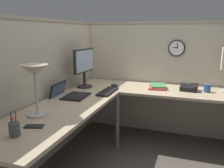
# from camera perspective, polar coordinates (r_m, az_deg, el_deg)

# --- Properties ---
(ground_plane) EXTENTS (6.80, 6.80, 0.00)m
(ground_plane) POSITION_cam_1_polar(r_m,az_deg,el_deg) (2.94, 3.37, -16.79)
(ground_plane) COLOR #4C443D
(cubicle_wall_back) EXTENTS (2.57, 0.12, 1.58)m
(cubicle_wall_back) POSITION_cam_1_polar(r_m,az_deg,el_deg) (2.69, -16.77, -1.87)
(cubicle_wall_back) COLOR #B7AD99
(cubicle_wall_back) RESTS_ON ground
(cubicle_wall_right) EXTENTS (0.12, 2.37, 1.58)m
(cubicle_wall_right) POSITION_cam_1_polar(r_m,az_deg,el_deg) (3.42, 11.83, 1.43)
(cubicle_wall_right) COLOR #B7AD99
(cubicle_wall_right) RESTS_ON ground
(desk) EXTENTS (2.35, 2.15, 0.73)m
(desk) POSITION_cam_1_polar(r_m,az_deg,el_deg) (2.54, 3.68, -6.02)
(desk) COLOR tan
(desk) RESTS_ON ground
(monitor) EXTENTS (0.46, 0.20, 0.50)m
(monitor) POSITION_cam_1_polar(r_m,az_deg,el_deg) (3.04, -6.81, 4.62)
(monitor) COLOR #232326
(monitor) RESTS_ON desk
(laptop) EXTENTS (0.36, 0.40, 0.22)m
(laptop) POSITION_cam_1_polar(r_m,az_deg,el_deg) (2.68, -10.65, -2.45)
(laptop) COLOR black
(laptop) RESTS_ON desk
(keyboard) EXTENTS (0.43, 0.14, 0.02)m
(keyboard) POSITION_cam_1_polar(r_m,az_deg,el_deg) (2.81, -1.04, -1.80)
(keyboard) COLOR black
(keyboard) RESTS_ON desk
(computer_mouse) EXTENTS (0.06, 0.10, 0.03)m
(computer_mouse) POSITION_cam_1_polar(r_m,az_deg,el_deg) (3.10, 0.61, -0.30)
(computer_mouse) COLOR #232326
(computer_mouse) RESTS_ON desk
(desk_lamp_dome) EXTENTS (0.24, 0.24, 0.44)m
(desk_lamp_dome) POSITION_cam_1_polar(r_m,az_deg,el_deg) (2.06, -18.35, 2.27)
(desk_lamp_dome) COLOR #B7BABF
(desk_lamp_dome) RESTS_ON desk
(pen_cup) EXTENTS (0.08, 0.08, 0.18)m
(pen_cup) POSITION_cam_1_polar(r_m,az_deg,el_deg) (1.79, -22.69, -10.06)
(pen_cup) COLOR #4C4C51
(pen_cup) RESTS_ON desk
(cell_phone) EXTENTS (0.11, 0.16, 0.01)m
(cell_phone) POSITION_cam_1_polar(r_m,az_deg,el_deg) (1.91, -18.47, -9.74)
(cell_phone) COLOR black
(cell_phone) RESTS_ON desk
(office_phone) EXTENTS (0.21, 0.22, 0.11)m
(office_phone) POSITION_cam_1_polar(r_m,az_deg,el_deg) (3.04, 18.37, -0.86)
(office_phone) COLOR black
(office_phone) RESTS_ON desk
(book_stack) EXTENTS (0.32, 0.26, 0.04)m
(book_stack) POSITION_cam_1_polar(r_m,az_deg,el_deg) (3.08, 11.06, -0.59)
(book_stack) COLOR #BF3F38
(book_stack) RESTS_ON desk
(coffee_mug) EXTENTS (0.08, 0.08, 0.10)m
(coffee_mug) POSITION_cam_1_polar(r_m,az_deg,el_deg) (3.04, 22.20, -0.96)
(coffee_mug) COLOR #2D4C8C
(coffee_mug) RESTS_ON desk
(wall_clock) EXTENTS (0.04, 0.22, 0.22)m
(wall_clock) POSITION_cam_1_polar(r_m,az_deg,el_deg) (3.30, 15.49, 8.43)
(wall_clock) COLOR black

